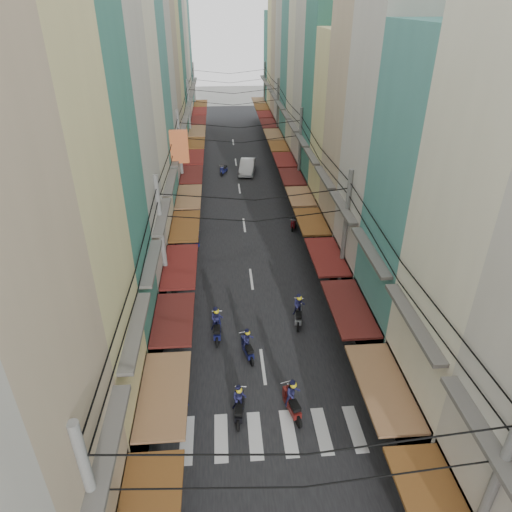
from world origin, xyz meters
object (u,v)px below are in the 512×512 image
bicycle (387,323)px  traffic_sign (366,308)px  white_car (247,173)px  market_umbrella (420,338)px

bicycle → traffic_sign: 3.55m
white_car → traffic_sign: bearing=-72.7°
bicycle → market_umbrella: size_ratio=0.76×
white_car → bicycle: white_car is taller
white_car → market_umbrella: (6.15, -29.33, 2.06)m
bicycle → market_umbrella: 4.29m
white_car → market_umbrella: size_ratio=2.06×
white_car → bicycle: (6.13, -25.57, 0.00)m
white_car → traffic_sign: (4.16, -27.27, 2.40)m
white_car → bicycle: 26.29m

